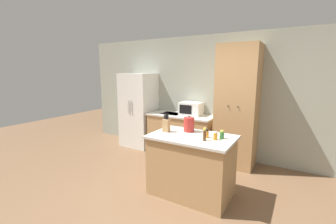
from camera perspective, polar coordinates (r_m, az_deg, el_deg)
The scene contains 13 objects.
ground_plane at distance 3.31m, azimuth -0.73°, elevation -23.59°, with size 14.00×14.00×0.00m, color brown.
wall_back at distance 4.91m, azimuth 13.59°, elevation 3.71°, with size 7.20×0.06×2.60m.
refrigerator at distance 5.58m, azimuth -7.47°, elevation 0.47°, with size 0.77×0.67×1.79m.
back_counter at distance 5.07m, azimuth 3.37°, elevation -5.60°, with size 1.48×0.65×0.90m.
pantry_cabinet at distance 4.51m, azimuth 17.14°, elevation 1.29°, with size 0.74×0.62×2.34m.
kitchen_island at distance 3.47m, azimuth 5.96°, elevation -13.23°, with size 1.22×0.78×0.91m.
microwave at distance 4.95m, azimuth 5.94°, elevation 0.90°, with size 0.47×0.36×0.27m.
knife_block at distance 3.49m, azimuth -0.45°, elevation -3.26°, with size 0.10×0.08×0.31m.
spice_bottle_tall_dark at distance 3.24m, azimuth 13.51°, elevation -5.65°, with size 0.06×0.06×0.12m.
spice_bottle_short_red at distance 3.09m, azimuth 9.27°, elevation -5.73°, with size 0.04×0.04×0.18m.
spice_bottle_amber_oil at distance 3.24m, azimuth 9.87°, elevation -5.50°, with size 0.05×0.05×0.12m.
spice_bottle_green_herb at distance 3.17m, azimuth 11.94°, elevation -5.96°, with size 0.06×0.06×0.12m.
kettle at distance 3.51m, azimuth 5.34°, elevation -3.17°, with size 0.17×0.17×0.25m.
Camera 1 is at (1.43, -2.34, 1.85)m, focal length 24.00 mm.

